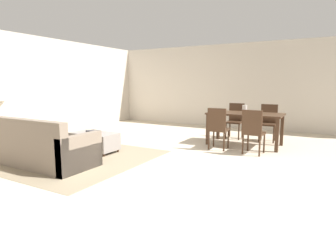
# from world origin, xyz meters

# --- Properties ---
(ground_plane) EXTENTS (10.80, 10.80, 0.00)m
(ground_plane) POSITION_xyz_m (0.00, 0.00, 0.00)
(ground_plane) COLOR beige
(wall_back) EXTENTS (9.00, 0.12, 2.70)m
(wall_back) POSITION_xyz_m (0.00, 5.00, 1.35)
(wall_back) COLOR beige
(wall_back) RESTS_ON ground_plane
(wall_left) EXTENTS (0.12, 11.00, 2.70)m
(wall_left) POSITION_xyz_m (-4.50, 0.50, 1.35)
(wall_left) COLOR beige
(wall_left) RESTS_ON ground_plane
(area_rug) EXTENTS (3.00, 2.80, 0.01)m
(area_rug) POSITION_xyz_m (-1.90, -0.32, 0.00)
(area_rug) COLOR gray
(area_rug) RESTS_ON ground_plane
(couch) EXTENTS (2.02, 0.89, 0.86)m
(couch) POSITION_xyz_m (-1.98, -0.93, 0.29)
(couch) COLOR gray
(couch) RESTS_ON ground_plane
(ottoman_table) EXTENTS (1.00, 0.54, 0.41)m
(ottoman_table) POSITION_xyz_m (-1.82, 0.24, 0.23)
(ottoman_table) COLOR gray
(ottoman_table) RESTS_ON ground_plane
(side_table) EXTENTS (0.40, 0.40, 0.58)m
(side_table) POSITION_xyz_m (-3.29, -0.87, 0.46)
(side_table) COLOR olive
(side_table) RESTS_ON ground_plane
(dining_table) EXTENTS (1.67, 0.85, 0.76)m
(dining_table) POSITION_xyz_m (0.79, 2.47, 0.66)
(dining_table) COLOR #422B1C
(dining_table) RESTS_ON ground_plane
(dining_chair_near_left) EXTENTS (0.42, 0.42, 0.92)m
(dining_chair_near_left) POSITION_xyz_m (0.40, 1.70, 0.52)
(dining_chair_near_left) COLOR #422B1C
(dining_chair_near_left) RESTS_ON ground_plane
(dining_chair_near_right) EXTENTS (0.43, 0.43, 0.92)m
(dining_chair_near_right) POSITION_xyz_m (1.16, 1.65, 0.52)
(dining_chair_near_right) COLOR #422B1C
(dining_chair_near_right) RESTS_ON ground_plane
(dining_chair_far_left) EXTENTS (0.40, 0.40, 0.92)m
(dining_chair_far_left) POSITION_xyz_m (0.35, 3.23, 0.52)
(dining_chair_far_left) COLOR #422B1C
(dining_chair_far_left) RESTS_ON ground_plane
(dining_chair_far_right) EXTENTS (0.42, 0.42, 0.92)m
(dining_chair_far_right) POSITION_xyz_m (1.18, 3.25, 0.52)
(dining_chair_far_right) COLOR #422B1C
(dining_chair_far_right) RESTS_ON ground_plane
(vase_centerpiece) EXTENTS (0.11, 0.11, 0.18)m
(vase_centerpiece) POSITION_xyz_m (0.78, 2.44, 0.85)
(vase_centerpiece) COLOR silver
(vase_centerpiece) RESTS_ON dining_table
(book_on_ottoman) EXTENTS (0.28, 0.23, 0.03)m
(book_on_ottoman) POSITION_xyz_m (-1.91, 0.32, 0.43)
(book_on_ottoman) COLOR #333338
(book_on_ottoman) RESTS_ON ottoman_table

